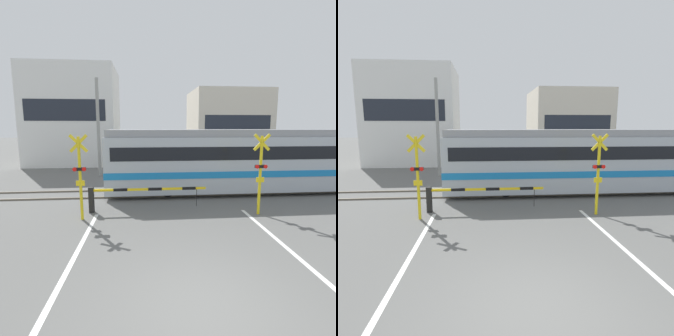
% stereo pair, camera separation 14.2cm
% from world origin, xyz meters
% --- Properties ---
extents(ground_plane, '(160.00, 160.00, 0.00)m').
position_xyz_m(ground_plane, '(0.00, 0.00, 0.00)').
color(ground_plane, '#60605E').
extents(rail_track_near, '(50.00, 0.10, 0.08)m').
position_xyz_m(rail_track_near, '(0.00, 8.28, 0.04)').
color(rail_track_near, '#6B6051').
rests_on(rail_track_near, ground_plane).
extents(rail_track_far, '(50.00, 0.10, 0.08)m').
position_xyz_m(rail_track_far, '(0.00, 9.71, 0.04)').
color(rail_track_far, '#6B6051').
rests_on(rail_track_far, ground_plane).
extents(road_stripe_left, '(0.14, 9.87, 0.01)m').
position_xyz_m(road_stripe_left, '(-3.02, 0.93, 0.00)').
color(road_stripe_left, white).
rests_on(road_stripe_left, ground_plane).
extents(road_stripe_right, '(0.14, 9.87, 0.01)m').
position_xyz_m(road_stripe_right, '(3.02, 0.93, 0.00)').
color(road_stripe_right, white).
rests_on(road_stripe_right, ground_plane).
extents(commuter_train, '(16.07, 2.73, 3.34)m').
position_xyz_m(commuter_train, '(5.03, 9.00, 1.79)').
color(commuter_train, '#ADB7C1').
rests_on(commuter_train, ground_plane).
extents(crossing_barrier_near, '(4.85, 0.20, 1.06)m').
position_xyz_m(crossing_barrier_near, '(-1.86, 6.17, 0.76)').
color(crossing_barrier_near, black).
rests_on(crossing_barrier_near, ground_plane).
extents(crossing_barrier_far, '(4.85, 0.20, 1.06)m').
position_xyz_m(crossing_barrier_far, '(1.86, 11.71, 0.76)').
color(crossing_barrier_far, black).
rests_on(crossing_barrier_far, ground_plane).
extents(crossing_signal_left, '(0.68, 0.15, 3.24)m').
position_xyz_m(crossing_signal_left, '(-3.47, 5.34, 1.79)').
color(crossing_signal_left, yellow).
rests_on(crossing_signal_left, ground_plane).
extents(crossing_signal_right, '(0.68, 0.15, 3.24)m').
position_xyz_m(crossing_signal_right, '(3.47, 5.34, 1.79)').
color(crossing_signal_right, yellow).
rests_on(crossing_signal_right, ground_plane).
extents(pedestrian, '(0.38, 0.22, 1.62)m').
position_xyz_m(pedestrian, '(1.23, 15.59, 0.93)').
color(pedestrian, '#23232D').
rests_on(pedestrian, ground_plane).
extents(building_left_of_street, '(7.77, 6.44, 8.76)m').
position_xyz_m(building_left_of_street, '(-7.51, 21.31, 4.38)').
color(building_left_of_street, white).
rests_on(building_left_of_street, ground_plane).
extents(building_right_of_street, '(7.02, 6.44, 6.88)m').
position_xyz_m(building_right_of_street, '(7.13, 21.31, 3.44)').
color(building_right_of_street, beige).
rests_on(building_right_of_street, ground_plane).
extents(utility_pole_streetside, '(0.22, 0.22, 6.74)m').
position_xyz_m(utility_pole_streetside, '(-4.22, 14.21, 3.37)').
color(utility_pole_streetside, gray).
rests_on(utility_pole_streetside, ground_plane).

